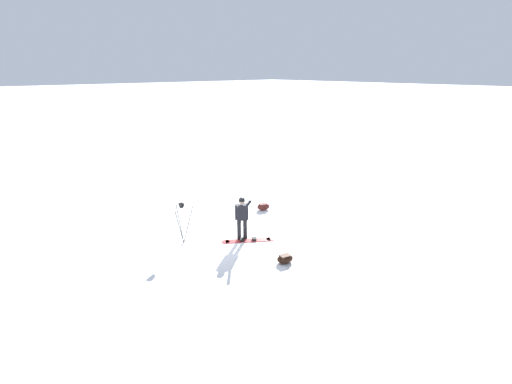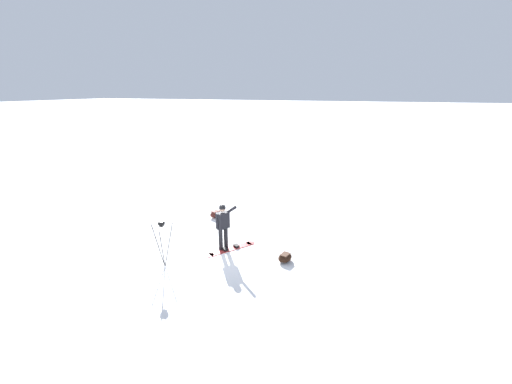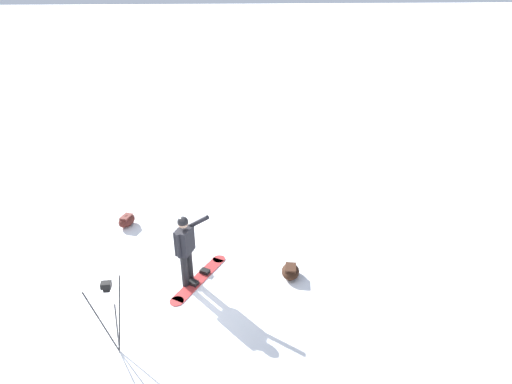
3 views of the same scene
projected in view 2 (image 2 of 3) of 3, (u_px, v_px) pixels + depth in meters
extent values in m
plane|color=white|center=(207.00, 250.00, 11.48)|extent=(300.00, 300.00, 0.00)
cylinder|color=black|center=(226.00, 238.00, 11.51)|extent=(0.14, 0.14, 0.78)
cylinder|color=black|center=(221.00, 239.00, 11.36)|extent=(0.14, 0.14, 0.78)
cube|color=black|center=(223.00, 220.00, 11.24)|extent=(0.47, 0.41, 0.55)
sphere|color=tan|center=(222.00, 209.00, 11.12)|extent=(0.21, 0.21, 0.21)
sphere|color=black|center=(222.00, 208.00, 11.11)|extent=(0.22, 0.22, 0.22)
cylinder|color=black|center=(231.00, 210.00, 11.08)|extent=(0.30, 0.49, 0.39)
cylinder|color=black|center=(218.00, 222.00, 11.13)|extent=(0.09, 0.09, 0.55)
cube|color=#B23333|center=(231.00, 249.00, 11.54)|extent=(1.48, 1.14, 0.02)
cylinder|color=#B23333|center=(250.00, 243.00, 11.97)|extent=(0.29, 0.29, 0.02)
cylinder|color=#B23333|center=(210.00, 255.00, 11.10)|extent=(0.29, 0.29, 0.02)
cube|color=black|center=(236.00, 246.00, 11.64)|extent=(0.23, 0.24, 0.08)
cube|color=black|center=(225.00, 249.00, 11.40)|extent=(0.23, 0.24, 0.08)
ellipsoid|color=#4C1E19|center=(216.00, 214.00, 14.36)|extent=(0.64, 0.54, 0.29)
cube|color=brown|center=(216.00, 212.00, 14.33)|extent=(0.39, 0.32, 0.08)
cylinder|color=#262628|center=(158.00, 246.00, 10.28)|extent=(0.05, 0.42, 1.34)
cylinder|color=#262628|center=(162.00, 250.00, 10.02)|extent=(0.38, 0.21, 1.34)
cylinder|color=#262628|center=(169.00, 245.00, 10.35)|extent=(0.40, 0.16, 1.34)
cube|color=black|center=(161.00, 226.00, 10.00)|extent=(0.10, 0.10, 0.06)
cube|color=black|center=(161.00, 223.00, 9.98)|extent=(0.12, 0.16, 0.10)
ellipsoid|color=black|center=(285.00, 258.00, 10.69)|extent=(0.60, 0.49, 0.26)
cube|color=#402618|center=(285.00, 255.00, 10.66)|extent=(0.36, 0.30, 0.08)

